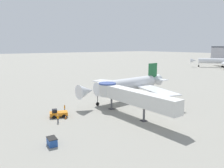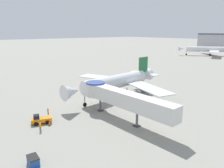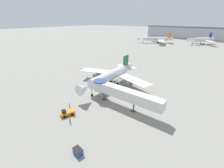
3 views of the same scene
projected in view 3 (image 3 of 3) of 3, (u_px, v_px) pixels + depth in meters
The scene contains 12 objects.
ground_plane at pixel (102, 86), 56.53m from camera, with size 800.00×800.00×0.00m, color gray.
main_airplane at pixel (111, 75), 55.08m from camera, with size 30.98×29.23×9.51m.
jet_bridge at pixel (120, 92), 41.82m from camera, with size 22.18×4.09×6.06m.
pushback_tug_orange at pixel (67, 113), 39.10m from camera, with size 3.01×4.06×1.69m.
service_container_blue at pixel (78, 151), 27.91m from camera, with size 2.08×1.47×1.19m.
traffic_cone_port_wing at pixel (87, 78), 62.67m from camera, with size 0.41×0.41×0.68m.
traffic_cone_apron_front at pixel (74, 116), 38.50m from camera, with size 0.48×0.48×0.78m.
ground_crew_marshaller at pixel (69, 105), 42.13m from camera, with size 0.37×0.36×1.70m.
ground_crew_wing_walker at pixel (70, 120), 36.05m from camera, with size 0.34×0.36×1.64m.
background_jet_orange_tail at pixel (156, 39), 151.55m from camera, with size 30.82×30.09×9.95m.
background_jet_blue_tail at pixel (202, 39), 143.79m from camera, with size 25.82×27.46×10.58m.
terminal_building at pixel (203, 33), 177.08m from camera, with size 131.36×22.80×14.30m.
Camera 3 is at (35.81, -37.19, 23.35)m, focal length 24.00 mm.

